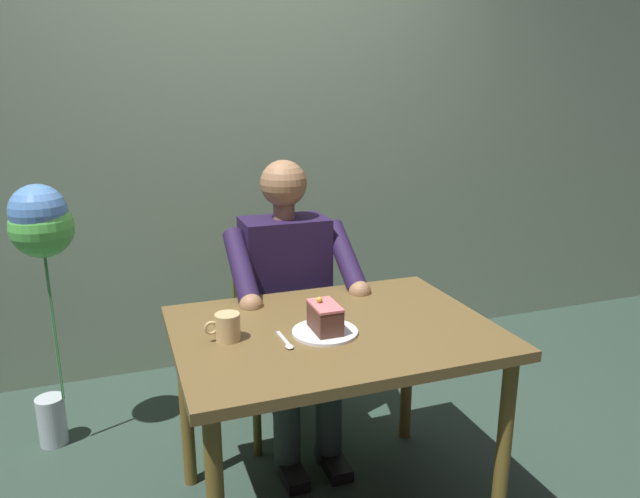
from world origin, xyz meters
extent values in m
cube|color=gray|center=(0.00, -1.44, 1.50)|extent=(6.40, 0.12, 3.00)
cube|color=brown|center=(0.00, 0.00, 0.71)|extent=(1.07, 0.79, 0.04)
cylinder|color=brown|center=(-0.48, 0.34, 0.36)|extent=(0.05, 0.05, 0.71)
cylinder|color=brown|center=(-0.48, -0.34, 0.36)|extent=(0.05, 0.05, 0.71)
cylinder|color=brown|center=(0.48, -0.34, 0.36)|extent=(0.05, 0.05, 0.71)
cube|color=brown|center=(0.00, -0.60, 0.44)|extent=(0.42, 0.42, 0.04)
cube|color=brown|center=(0.00, -0.79, 0.69)|extent=(0.38, 0.04, 0.45)
cylinder|color=brown|center=(-0.18, -0.42, 0.22)|extent=(0.04, 0.04, 0.44)
cylinder|color=brown|center=(0.18, -0.42, 0.22)|extent=(0.04, 0.04, 0.44)
cylinder|color=brown|center=(-0.18, -0.78, 0.22)|extent=(0.04, 0.04, 0.44)
cylinder|color=brown|center=(0.18, -0.78, 0.22)|extent=(0.04, 0.04, 0.44)
cube|color=#221637|center=(0.00, -0.58, 0.73)|extent=(0.36, 0.22, 0.53)
sphere|color=#956E4A|center=(0.00, -0.58, 1.14)|extent=(0.19, 0.19, 0.19)
cylinder|color=#956E4A|center=(0.00, -0.58, 1.02)|extent=(0.09, 0.09, 0.06)
cylinder|color=#221637|center=(-0.22, -0.44, 0.84)|extent=(0.08, 0.33, 0.26)
sphere|color=#956E4A|center=(-0.22, -0.28, 0.74)|extent=(0.09, 0.09, 0.09)
cylinder|color=#221637|center=(0.22, -0.44, 0.84)|extent=(0.08, 0.33, 0.26)
sphere|color=#956E4A|center=(0.22, -0.28, 0.74)|extent=(0.09, 0.09, 0.09)
cylinder|color=#28352F|center=(-0.09, -0.46, 0.44)|extent=(0.13, 0.38, 0.14)
cylinder|color=#28352F|center=(0.09, -0.46, 0.44)|extent=(0.13, 0.38, 0.14)
cylinder|color=#28352F|center=(-0.09, -0.28, 0.21)|extent=(0.11, 0.11, 0.42)
cube|color=black|center=(-0.09, -0.22, 0.03)|extent=(0.09, 0.22, 0.05)
cylinder|color=#28352F|center=(0.09, -0.28, 0.21)|extent=(0.11, 0.11, 0.42)
cube|color=black|center=(0.09, -0.22, 0.03)|extent=(0.09, 0.22, 0.05)
cylinder|color=white|center=(0.05, 0.04, 0.74)|extent=(0.22, 0.22, 0.01)
cube|color=#4F2F23|center=(0.05, 0.04, 0.78)|extent=(0.08, 0.14, 0.08)
cube|color=#DB6D71|center=(0.05, 0.04, 0.83)|extent=(0.08, 0.14, 0.01)
sphere|color=gold|center=(0.06, 0.02, 0.84)|extent=(0.02, 0.02, 0.02)
cylinder|color=tan|center=(0.36, -0.02, 0.78)|extent=(0.08, 0.08, 0.09)
torus|color=tan|center=(0.41, -0.02, 0.78)|extent=(0.05, 0.01, 0.05)
cylinder|color=black|center=(0.36, -0.02, 0.82)|extent=(0.07, 0.07, 0.01)
cube|color=silver|center=(0.19, 0.04, 0.74)|extent=(0.02, 0.11, 0.01)
ellipsoid|color=silver|center=(0.19, 0.11, 0.74)|extent=(0.03, 0.04, 0.01)
cylinder|color=#B2C1C6|center=(1.01, -0.81, 0.11)|extent=(0.12, 0.12, 0.22)
sphere|color=#57C54F|center=(0.95, -0.78, 0.98)|extent=(0.25, 0.25, 0.25)
cylinder|color=#4C9956|center=(0.95, -0.78, 0.54)|extent=(0.01, 0.01, 0.64)
sphere|color=#5389CF|center=(0.95, -0.78, 1.05)|extent=(0.22, 0.22, 0.22)
cylinder|color=#4C9956|center=(0.95, -0.78, 0.58)|extent=(0.01, 0.01, 0.72)
camera|label=1|loc=(0.66, 1.71, 1.51)|focal=32.61mm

